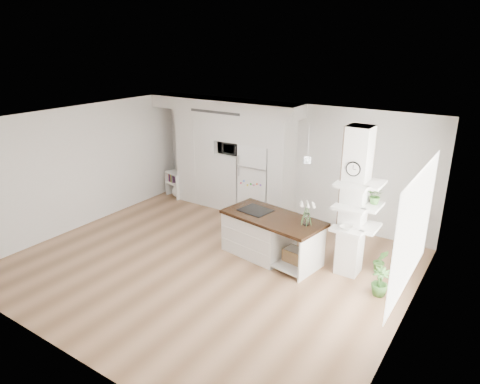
% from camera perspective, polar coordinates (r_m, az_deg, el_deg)
% --- Properties ---
extents(floor, '(7.00, 6.00, 0.01)m').
position_cam_1_polar(floor, '(8.25, -4.26, -9.59)').
color(floor, '#A67C5A').
rests_on(floor, ground).
extents(room, '(7.04, 6.04, 2.72)m').
position_cam_1_polar(room, '(7.52, -4.62, 2.84)').
color(room, white).
rests_on(room, ground).
extents(cabinet_wall, '(4.00, 0.71, 2.70)m').
position_cam_1_polar(cabinet_wall, '(10.51, -1.85, 5.81)').
color(cabinet_wall, silver).
rests_on(cabinet_wall, floor).
extents(refrigerator, '(0.78, 0.69, 1.75)m').
position_cam_1_polar(refrigerator, '(10.21, 2.47, 1.69)').
color(refrigerator, white).
rests_on(refrigerator, floor).
extents(column, '(0.69, 0.90, 2.70)m').
position_cam_1_polar(column, '(7.58, 15.34, -1.71)').
color(column, silver).
rests_on(column, floor).
extents(window, '(0.00, 2.40, 2.40)m').
position_cam_1_polar(window, '(6.53, 22.22, -4.61)').
color(window, white).
rests_on(window, room).
extents(pendant_light, '(0.12, 0.12, 0.10)m').
position_cam_1_polar(pendant_light, '(6.70, 7.70, 2.98)').
color(pendant_light, white).
rests_on(pendant_light, room).
extents(kitchen_island, '(2.07, 1.22, 1.45)m').
position_cam_1_polar(kitchen_island, '(8.39, 3.17, -5.49)').
color(kitchen_island, silver).
rests_on(kitchen_island, floor).
extents(bookshelf, '(0.64, 0.48, 0.68)m').
position_cam_1_polar(bookshelf, '(11.64, -8.44, 0.79)').
color(bookshelf, silver).
rests_on(bookshelf, floor).
extents(floor_plant_a, '(0.32, 0.30, 0.47)m').
position_cam_1_polar(floor_plant_a, '(8.25, 18.23, -8.72)').
color(floor_plant_a, '#3A6D2B').
rests_on(floor_plant_a, floor).
extents(floor_plant_b, '(0.34, 0.34, 0.50)m').
position_cam_1_polar(floor_plant_b, '(7.57, 18.15, -11.31)').
color(floor_plant_b, '#3A6D2B').
rests_on(floor_plant_b, floor).
extents(microwave, '(0.54, 0.37, 0.30)m').
position_cam_1_polar(microwave, '(10.36, -1.21, 5.98)').
color(microwave, '#2D2D2D').
rests_on(microwave, cabinet_wall).
extents(shelf_plant, '(0.27, 0.23, 0.30)m').
position_cam_1_polar(shelf_plant, '(7.61, 17.65, -0.47)').
color(shelf_plant, '#3A6D2B').
rests_on(shelf_plant, column).
extents(decor_bowl, '(0.22, 0.22, 0.05)m').
position_cam_1_polar(decor_bowl, '(7.53, 13.96, -4.62)').
color(decor_bowl, white).
rests_on(decor_bowl, column).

